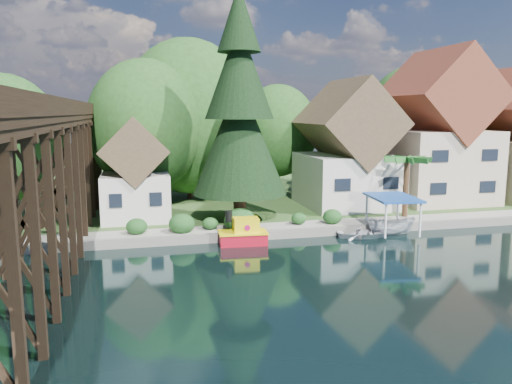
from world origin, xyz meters
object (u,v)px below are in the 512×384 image
(shed, at_px, (135,176))
(boat_white_a, at_px, (363,232))
(boat_canopy, at_px, (392,218))
(house_left, at_px, (347,153))
(palm_tree, at_px, (407,161))
(house_center, at_px, (437,137))
(trestle_bridge, at_px, (41,172))
(tugboat, at_px, (244,234))
(conifer, at_px, (239,111))

(shed, bearing_deg, boat_white_a, -26.06)
(boat_white_a, height_order, boat_canopy, boat_canopy)
(house_left, height_order, palm_tree, house_left)
(shed, distance_m, boat_canopy, 19.29)
(house_center, distance_m, palm_tree, 9.13)
(trestle_bridge, height_order, shed, trestle_bridge)
(house_center, xyz_separation_m, tugboat, (-20.14, -9.35, -5.72))
(conifer, xyz_separation_m, palm_tree, (12.87, -1.58, -3.86))
(tugboat, xyz_separation_m, boat_white_a, (8.49, -0.16, -0.33))
(palm_tree, bearing_deg, boat_canopy, -131.97)
(shed, bearing_deg, tugboat, -46.94)
(tugboat, bearing_deg, palm_tree, 13.03)
(house_left, height_order, boat_canopy, house_left)
(shed, height_order, conifer, conifer)
(shed, xyz_separation_m, conifer, (7.60, -2.62, 4.93))
(shed, height_order, boat_white_a, shed)
(trestle_bridge, distance_m, house_left, 25.42)
(house_left, xyz_separation_m, palm_tree, (2.47, -5.69, -0.24))
(boat_canopy, bearing_deg, shed, 157.40)
(boat_white_a, bearing_deg, tugboat, 103.02)
(conifer, bearing_deg, house_center, 13.39)
(house_center, relative_size, tugboat, 4.18)
(house_center, bearing_deg, tugboat, -155.11)
(house_left, xyz_separation_m, boat_canopy, (-0.36, -8.84, -3.95))
(conifer, xyz_separation_m, tugboat, (-0.74, -4.73, -8.06))
(house_left, bearing_deg, trestle_bridge, -154.79)
(trestle_bridge, relative_size, palm_tree, 8.77)
(house_center, relative_size, shed, 1.77)
(boat_canopy, bearing_deg, trestle_bridge, -174.99)
(trestle_bridge, relative_size, shed, 5.63)
(trestle_bridge, bearing_deg, boat_white_a, 5.12)
(house_left, height_order, shed, house_left)
(tugboat, bearing_deg, boat_white_a, -1.09)
(house_left, distance_m, palm_tree, 6.21)
(house_left, bearing_deg, palm_tree, -66.54)
(house_center, xyz_separation_m, boat_white_a, (-11.65, -9.51, -6.05))
(trestle_bridge, distance_m, house_center, 33.96)
(trestle_bridge, relative_size, house_left, 4.01)
(house_left, distance_m, conifer, 11.76)
(shed, xyz_separation_m, boat_white_a, (15.35, -7.50, -3.46))
(palm_tree, xyz_separation_m, boat_white_a, (-5.12, -3.31, -4.53))
(tugboat, bearing_deg, house_left, 38.45)
(trestle_bridge, xyz_separation_m, house_left, (23.00, 10.83, -0.21))
(house_left, relative_size, palm_tree, 2.19)
(house_center, bearing_deg, trestle_bridge, -160.51)
(palm_tree, distance_m, boat_canopy, 5.63)
(tugboat, bearing_deg, conifer, 81.14)
(house_left, xyz_separation_m, boat_white_a, (-2.65, -9.01, -4.78))
(conifer, relative_size, tugboat, 5.16)
(trestle_bridge, distance_m, tugboat, 12.89)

